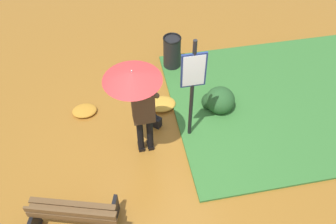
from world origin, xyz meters
name	(u,v)px	position (x,y,z in m)	size (l,w,h in m)	color
ground_plane	(159,152)	(0.00, 0.00, 0.00)	(18.00, 18.00, 0.00)	#9E6623
grass_verge	(285,102)	(-2.90, -0.79, 0.03)	(4.80, 4.00, 0.05)	#387533
person_with_umbrella	(137,92)	(0.31, -0.12, 1.55)	(0.96, 0.96, 2.04)	black
info_sign_post	(193,81)	(-0.67, -0.31, 1.44)	(0.44, 0.07, 2.30)	black
handbag	(154,121)	(-0.02, -0.70, 0.13)	(0.31, 0.31, 0.37)	black
park_bench	(73,215)	(1.59, 1.24, 0.40)	(1.44, 0.76, 0.75)	black
trash_bin	(172,52)	(-0.74, -2.43, 0.42)	(0.42, 0.42, 0.83)	black
shrub_cluster	(218,100)	(-1.41, -0.89, 0.26)	(0.67, 0.61, 0.55)	#285628
leaf_pile_near_person	(84,111)	(1.36, -1.32, 0.06)	(0.52, 0.41, 0.11)	#C68428
leaf_pile_by_bench	(162,104)	(-0.27, -1.19, 0.06)	(0.59, 0.47, 0.13)	gold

